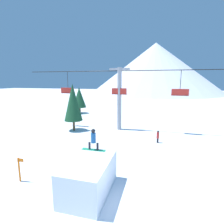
{
  "coord_description": "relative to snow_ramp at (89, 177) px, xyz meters",
  "views": [
    {
      "loc": [
        1.93,
        -7.11,
        6.01
      ],
      "look_at": [
        -1.45,
        5.71,
        3.61
      ],
      "focal_mm": 28.0,
      "sensor_mm": 36.0,
      "label": 1
    }
  ],
  "objects": [
    {
      "name": "pine_tree_far",
      "position": [
        -10.56,
        21.34,
        2.04
      ],
      "size": [
        2.43,
        2.43,
        4.81
      ],
      "color": "#4C3823",
      "rests_on": "ground_plane"
    },
    {
      "name": "mountain_ridge",
      "position": [
        1.45,
        81.75,
        10.94
      ],
      "size": [
        62.06,
        62.06,
        23.7
      ],
      "color": "silver",
      "rests_on": "ground_plane"
    },
    {
      "name": "snowboarder",
      "position": [
        -0.29,
        1.46,
        1.58
      ],
      "size": [
        1.49,
        0.29,
        1.35
      ],
      "color": "#1E9E6B",
      "rests_on": "snow_ramp"
    },
    {
      "name": "snow_ramp",
      "position": [
        0.0,
        0.0,
        0.0
      ],
      "size": [
        2.15,
        3.59,
        1.81
      ],
      "color": "white",
      "rests_on": "ground_plane"
    },
    {
      "name": "ground_plane",
      "position": [
        1.45,
        -0.92,
        -0.91
      ],
      "size": [
        220.0,
        220.0,
        0.0
      ],
      "primitive_type": "plane",
      "color": "white"
    },
    {
      "name": "distant_skier",
      "position": [
        3.55,
        8.87,
        -0.24
      ],
      "size": [
        0.24,
        0.24,
        1.23
      ],
      "color": "black",
      "rests_on": "ground_plane"
    },
    {
      "name": "pine_tree_near",
      "position": [
        -6.39,
        10.76,
        2.54
      ],
      "size": [
        2.17,
        2.17,
        5.66
      ],
      "color": "#4C3823",
      "rests_on": "ground_plane"
    },
    {
      "name": "trail_marker",
      "position": [
        -4.44,
        -0.11,
        -0.1
      ],
      "size": [
        0.41,
        0.1,
        1.5
      ],
      "color": "orange",
      "rests_on": "ground_plane"
    },
    {
      "name": "chairlift",
      "position": [
        -1.12,
        12.55,
        3.4
      ],
      "size": [
        24.1,
        0.51,
        7.52
      ],
      "color": "#9E9EA3",
      "rests_on": "ground_plane"
    }
  ]
}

